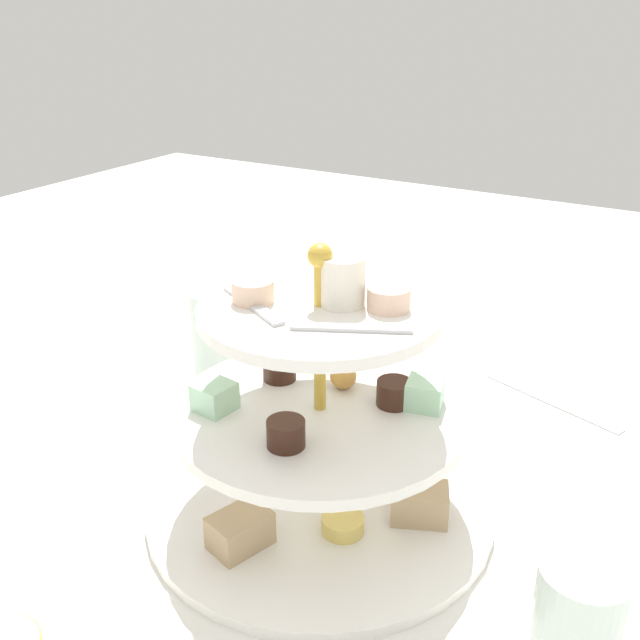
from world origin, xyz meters
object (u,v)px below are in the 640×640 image
(tiered_serving_stand, at_px, (321,434))
(water_glass_mid_back, at_px, (577,626))
(water_glass_tall_right, at_px, (220,335))
(butter_knife_left, at_px, (552,401))

(tiered_serving_stand, distance_m, water_glass_mid_back, 0.25)
(water_glass_mid_back, bearing_deg, tiered_serving_stand, 163.29)
(water_glass_tall_right, relative_size, water_glass_mid_back, 1.21)
(butter_knife_left, height_order, water_glass_mid_back, water_glass_mid_back)
(water_glass_tall_right, relative_size, butter_knife_left, 0.67)
(tiered_serving_stand, xyz_separation_m, water_glass_tall_right, (-0.23, 0.15, -0.02))
(water_glass_tall_right, bearing_deg, water_glass_mid_back, -25.68)
(tiered_serving_stand, xyz_separation_m, water_glass_mid_back, (0.24, -0.07, -0.03))
(tiered_serving_stand, height_order, butter_knife_left, tiered_serving_stand)
(water_glass_mid_back, bearing_deg, butter_knife_left, 105.88)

